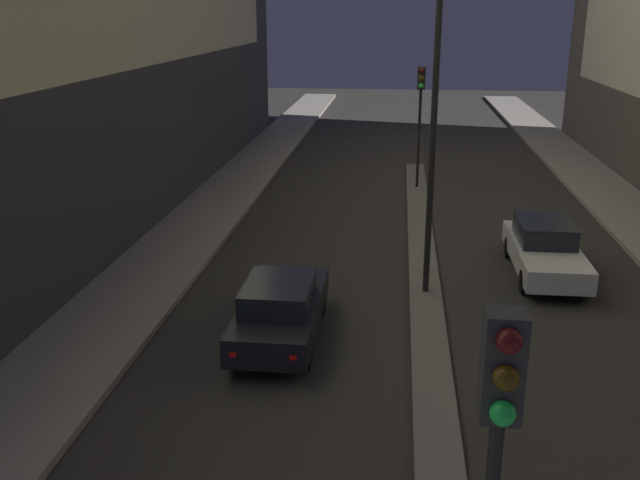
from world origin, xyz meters
name	(u,v)px	position (x,y,z in m)	size (l,w,h in m)	color
median_strip	(424,282)	(0.00, 16.32, 0.07)	(0.82, 30.64, 0.13)	#66605B
traffic_light_near	(495,464)	(0.00, 2.99, 3.69)	(0.32, 0.42, 4.86)	black
traffic_light_mid	(420,100)	(0.00, 27.01, 3.69)	(0.32, 0.42, 4.86)	black
street_lamp	(436,75)	(0.00, 15.50, 5.66)	(0.51, 0.51, 8.20)	black
car_left_lane	(281,308)	(-3.34, 12.56, 0.75)	(1.71, 4.49, 1.48)	black
car_right_lane	(545,249)	(3.34, 17.48, 0.75)	(1.71, 4.63, 1.49)	silver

